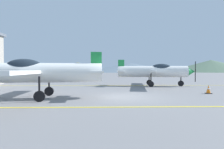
{
  "coord_description": "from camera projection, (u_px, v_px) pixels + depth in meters",
  "views": [
    {
      "loc": [
        -1.02,
        -11.09,
        1.62
      ],
      "look_at": [
        -0.62,
        6.0,
        1.2
      ],
      "focal_mm": 29.6,
      "sensor_mm": 36.0,
      "label": 1
    }
  ],
  "objects": [
    {
      "name": "airplane_mid",
      "position": [
        155.0,
        71.0,
        18.61
      ],
      "size": [
        7.8,
        8.94,
        2.67
      ],
      "color": "white",
      "rests_on": "ground_plane"
    },
    {
      "name": "hill_left",
      "position": [
        25.0,
        66.0,
        137.66
      ],
      "size": [
        78.49,
        78.49,
        8.8
      ],
      "primitive_type": "cone",
      "color": "#4C6651",
      "rests_on": "ground_plane"
    },
    {
      "name": "apron_line_far",
      "position": [
        117.0,
        85.0,
        19.22
      ],
      "size": [
        80.0,
        0.16,
        0.01
      ],
      "primitive_type": "cube",
      "color": "yellow",
      "rests_on": "ground_plane"
    },
    {
      "name": "hill_centerright",
      "position": [
        130.0,
        68.0,
        143.55
      ],
      "size": [
        77.77,
        77.77,
        6.91
      ],
      "primitive_type": "cone",
      "color": "slate",
      "rests_on": "ground_plane"
    },
    {
      "name": "ground_plane",
      "position": [
        125.0,
        97.0,
        11.15
      ],
      "size": [
        400.0,
        400.0,
        0.0
      ],
      "primitive_type": "plane",
      "color": "slate"
    },
    {
      "name": "apron_line_near",
      "position": [
        131.0,
        107.0,
        8.03
      ],
      "size": [
        80.0,
        0.16,
        0.01
      ],
      "primitive_type": "cube",
      "color": "yellow",
      "rests_on": "ground_plane"
    },
    {
      "name": "hill_right",
      "position": [
        211.0,
        66.0,
        138.46
      ],
      "size": [
        66.48,
        66.48,
        9.11
      ],
      "primitive_type": "cone",
      "color": "#4C6651",
      "rests_on": "ground_plane"
    },
    {
      "name": "airplane_near",
      "position": [
        35.0,
        72.0,
        10.39
      ],
      "size": [
        7.78,
        8.94,
        2.67
      ],
      "color": "white",
      "rests_on": "ground_plane"
    },
    {
      "name": "traffic_cone_front",
      "position": [
        208.0,
        89.0,
        12.64
      ],
      "size": [
        0.36,
        0.36,
        0.59
      ],
      "color": "black",
      "rests_on": "ground_plane"
    },
    {
      "name": "hill_centerleft",
      "position": [
        78.0,
        67.0,
        169.61
      ],
      "size": [
        50.13,
        50.13,
        8.87
      ],
      "primitive_type": "cone",
      "color": "slate",
      "rests_on": "ground_plane"
    }
  ]
}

